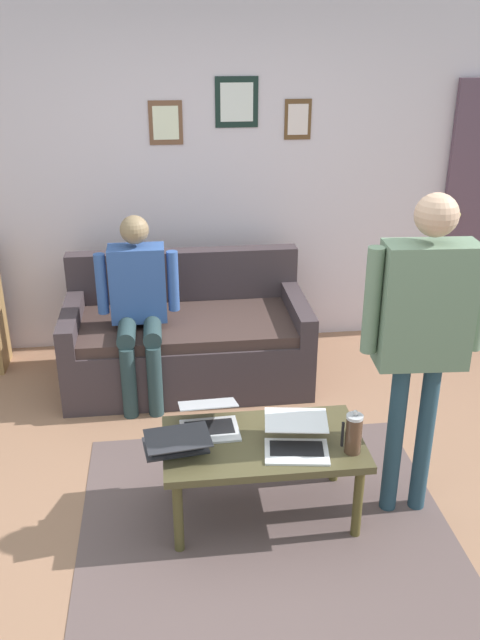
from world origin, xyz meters
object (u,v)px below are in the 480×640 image
(laptop_right, at_px, (176,443))
(laptop_left, at_px, (296,440))
(coffee_table, at_px, (263,449))
(person_seated, at_px, (138,299))
(laptop_center, at_px, (209,421))
(person_standing, at_px, (424,321))
(french_press, at_px, (353,433))
(couch, at_px, (187,339))

(laptop_right, bearing_deg, laptop_left, 175.04)
(coffee_table, distance_m, laptop_left, 0.20)
(coffee_table, distance_m, person_seated, 1.53)
(laptop_center, xyz_separation_m, person_standing, (-1.03, 0.19, 0.60))
(laptop_left, xyz_separation_m, french_press, (-0.27, 0.06, 0.06))
(couch, relative_size, laptop_right, 4.86)
(couch, xyz_separation_m, laptop_left, (-0.48, 1.66, 0.20))
(couch, relative_size, laptop_center, 5.41)
(coffee_table, bearing_deg, laptop_center, -28.34)
(couch, distance_m, coffee_table, 1.61)
(laptop_center, distance_m, french_press, 0.75)
(coffee_table, distance_m, laptop_right, 0.46)
(laptop_right, bearing_deg, couch, -94.27)
(couch, height_order, person_seated, person_seated)
(laptop_right, bearing_deg, coffee_table, -175.61)
(person_seated, bearing_deg, laptop_center, 107.48)
(laptop_left, distance_m, french_press, 0.29)
(laptop_right, bearing_deg, person_standing, 179.55)
(laptop_center, xyz_separation_m, laptop_right, (0.18, 0.18, -0.00))
(person_standing, bearing_deg, person_seated, -44.62)
(laptop_left, bearing_deg, couch, -73.92)
(coffee_table, height_order, laptop_center, laptop_center)
(laptop_center, relative_size, french_press, 1.32)
(laptop_right, distance_m, french_press, 0.88)
(coffee_table, relative_size, french_press, 4.27)
(couch, distance_m, person_standing, 2.11)
(laptop_left, bearing_deg, coffee_table, -28.94)
(french_press, relative_size, person_seated, 0.19)
(french_press, height_order, person_standing, person_standing)
(couch, distance_m, french_press, 1.90)
(french_press, distance_m, person_seated, 1.85)
(coffee_table, distance_m, laptop_center, 0.32)
(couch, height_order, laptop_center, couch)
(couch, relative_size, coffee_table, 1.68)
(couch, bearing_deg, coffee_table, 101.60)
(laptop_right, distance_m, person_standing, 1.35)
(laptop_center, relative_size, laptop_right, 0.90)
(coffee_table, bearing_deg, couch, -78.40)
(laptop_right, relative_size, person_standing, 0.20)
(laptop_left, xyz_separation_m, laptop_center, (0.42, -0.23, 0.00))
(french_press, bearing_deg, laptop_left, -13.45)
(couch, relative_size, laptop_left, 4.62)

